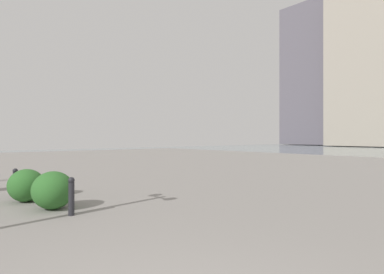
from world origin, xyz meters
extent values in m
cube|color=#9E9384|center=(20.93, -63.03, 15.55)|extent=(15.54, 11.74, 31.10)
cube|color=#5B5660|center=(35.26, -67.93, 15.59)|extent=(12.81, 12.63, 31.17)
cylinder|color=#232328|center=(4.72, -1.04, 0.34)|extent=(0.12, 0.12, 0.68)
sphere|color=#232328|center=(4.72, -1.04, 0.72)|extent=(0.13, 0.13, 0.13)
cylinder|color=#232328|center=(7.84, -0.62, 0.32)|extent=(0.12, 0.12, 0.65)
sphere|color=#232328|center=(7.84, -0.62, 0.69)|extent=(0.13, 0.13, 0.13)
ellipsoid|color=#2D6628|center=(5.57, -0.93, 0.42)|extent=(0.98, 0.88, 0.84)
ellipsoid|color=#2D6628|center=(6.84, -0.67, 0.40)|extent=(0.94, 0.85, 0.80)
ellipsoid|color=#387533|center=(7.41, -1.43, 0.31)|extent=(0.72, 0.65, 0.62)
camera|label=1|loc=(-1.79, 1.21, 1.59)|focal=29.68mm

